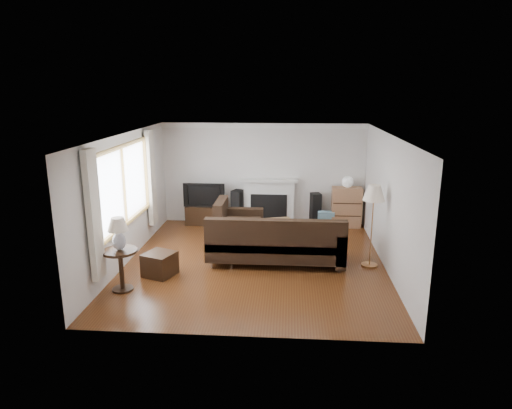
# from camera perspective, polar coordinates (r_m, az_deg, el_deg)

# --- Properties ---
(room) EXTENTS (5.10, 5.60, 2.54)m
(room) POSITION_cam_1_polar(r_m,az_deg,el_deg) (8.66, -0.15, 0.46)
(room) COLOR #562C13
(room) RESTS_ON ground
(window) EXTENTS (0.12, 2.74, 1.54)m
(window) POSITION_cam_1_polar(r_m,az_deg,el_deg) (8.93, -16.15, 2.28)
(window) COLOR olive
(window) RESTS_ON room
(curtain_near) EXTENTS (0.10, 0.35, 2.10)m
(curtain_near) POSITION_cam_1_polar(r_m,az_deg,el_deg) (7.58, -19.61, -1.30)
(curtain_near) COLOR beige
(curtain_near) RESTS_ON room
(curtain_far) EXTENTS (0.10, 0.35, 2.10)m
(curtain_far) POSITION_cam_1_polar(r_m,az_deg,el_deg) (10.35, -12.97, 3.27)
(curtain_far) COLOR beige
(curtain_far) RESTS_ON room
(fireplace) EXTENTS (1.40, 0.26, 1.15)m
(fireplace) POSITION_cam_1_polar(r_m,az_deg,el_deg) (11.37, 1.62, 0.38)
(fireplace) COLOR white
(fireplace) RESTS_ON room
(tv_stand) EXTENTS (0.95, 0.43, 0.48)m
(tv_stand) POSITION_cam_1_polar(r_m,az_deg,el_deg) (11.50, -6.34, -1.27)
(tv_stand) COLOR black
(tv_stand) RESTS_ON ground
(television) EXTENTS (1.02, 0.13, 0.59)m
(television) POSITION_cam_1_polar(r_m,az_deg,el_deg) (11.37, -6.41, 1.31)
(television) COLOR black
(television) RESTS_ON tv_stand
(speaker_left) EXTENTS (0.34, 0.36, 0.87)m
(speaker_left) POSITION_cam_1_polar(r_m,az_deg,el_deg) (11.37, -2.29, -0.35)
(speaker_left) COLOR black
(speaker_left) RESTS_ON ground
(speaker_right) EXTENTS (0.29, 0.32, 0.82)m
(speaker_right) POSITION_cam_1_polar(r_m,az_deg,el_deg) (11.34, 7.44, -0.63)
(speaker_right) COLOR black
(speaker_right) RESTS_ON ground
(bookshelf) EXTENTS (0.72, 0.34, 0.99)m
(bookshelf) POSITION_cam_1_polar(r_m,az_deg,el_deg) (11.36, 11.23, -0.33)
(bookshelf) COLOR #9B6947
(bookshelf) RESTS_ON ground
(globe_lamp) EXTENTS (0.27, 0.27, 0.27)m
(globe_lamp) POSITION_cam_1_polar(r_m,az_deg,el_deg) (11.22, 11.39, 2.78)
(globe_lamp) COLOR white
(globe_lamp) RESTS_ON bookshelf
(sectional_sofa) EXTENTS (2.86, 2.09, 0.92)m
(sectional_sofa) POSITION_cam_1_polar(r_m,az_deg,el_deg) (8.91, 2.49, -4.44)
(sectional_sofa) COLOR black
(sectional_sofa) RESTS_ON ground
(coffee_table) EXTENTS (1.09, 0.80, 0.38)m
(coffee_table) POSITION_cam_1_polar(r_m,az_deg,el_deg) (10.47, 1.92, -3.05)
(coffee_table) COLOR #936E46
(coffee_table) RESTS_ON ground
(footstool) EXTENTS (0.65, 0.65, 0.42)m
(footstool) POSITION_cam_1_polar(r_m,az_deg,el_deg) (8.58, -11.95, -7.29)
(footstool) COLOR black
(footstool) RESTS_ON ground
(floor_lamp) EXTENTS (0.46, 0.46, 1.59)m
(floor_lamp) POSITION_cam_1_polar(r_m,az_deg,el_deg) (8.89, 14.28, -2.65)
(floor_lamp) COLOR #A66C39
(floor_lamp) RESTS_ON ground
(side_table) EXTENTS (0.58, 0.58, 0.72)m
(side_table) POSITION_cam_1_polar(r_m,az_deg,el_deg) (8.08, -16.48, -7.86)
(side_table) COLOR black
(side_table) RESTS_ON ground
(table_lamp) EXTENTS (0.34, 0.34, 0.55)m
(table_lamp) POSITION_cam_1_polar(r_m,az_deg,el_deg) (7.87, -16.81, -3.57)
(table_lamp) COLOR silver
(table_lamp) RESTS_ON side_table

